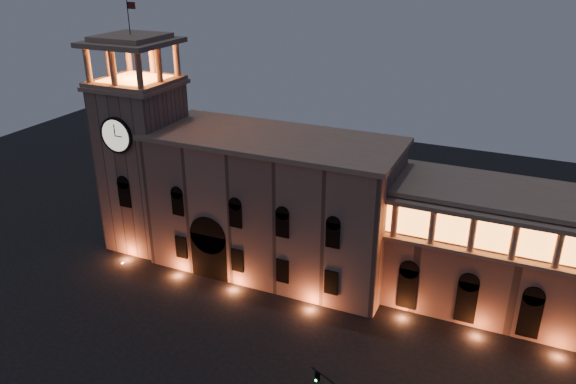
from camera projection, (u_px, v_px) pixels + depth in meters
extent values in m
plane|color=black|center=(196.00, 378.00, 54.10)|extent=(160.00, 160.00, 0.00)
cube|color=#8C6A5C|center=(273.00, 206.00, 69.88)|extent=(30.00, 12.00, 17.00)
cube|color=gray|center=(273.00, 139.00, 66.36)|extent=(30.80, 12.80, 0.60)
cube|color=black|center=(212.00, 255.00, 69.78)|extent=(5.00, 1.40, 6.00)
cylinder|color=black|center=(210.00, 233.00, 68.58)|extent=(5.00, 1.40, 5.00)
cube|color=orange|center=(211.00, 257.00, 69.69)|extent=(4.20, 0.20, 5.00)
cube|color=#8C6A5C|center=(145.00, 168.00, 74.92)|extent=(9.00, 9.00, 22.00)
cube|color=gray|center=(136.00, 85.00, 70.42)|extent=(9.80, 9.80, 0.50)
cylinder|color=black|center=(116.00, 135.00, 68.60)|extent=(4.60, 0.35, 4.60)
cylinder|color=beige|center=(115.00, 136.00, 68.48)|extent=(4.00, 0.12, 4.00)
cube|color=gray|center=(135.00, 81.00, 70.22)|extent=(9.40, 9.40, 0.50)
cube|color=orange|center=(135.00, 79.00, 70.10)|extent=(6.80, 6.80, 0.15)
cylinder|color=gray|center=(88.00, 65.00, 67.51)|extent=(0.76, 0.76, 4.20)
cylinder|color=gray|center=(113.00, 68.00, 66.09)|extent=(0.76, 0.76, 4.20)
cylinder|color=gray|center=(139.00, 70.00, 64.68)|extent=(0.76, 0.76, 4.20)
cylinder|color=gray|center=(128.00, 55.00, 73.87)|extent=(0.76, 0.76, 4.20)
cylinder|color=gray|center=(152.00, 57.00, 72.46)|extent=(0.76, 0.76, 4.20)
cylinder|color=gray|center=(177.00, 59.00, 71.05)|extent=(0.76, 0.76, 4.20)
cylinder|color=gray|center=(109.00, 60.00, 70.69)|extent=(0.76, 0.76, 4.20)
cylinder|color=gray|center=(159.00, 64.00, 67.86)|extent=(0.76, 0.76, 4.20)
cube|color=gray|center=(131.00, 42.00, 68.32)|extent=(9.80, 9.80, 0.60)
cube|color=gray|center=(131.00, 37.00, 68.08)|extent=(7.50, 7.50, 0.60)
cylinder|color=black|center=(128.00, 17.00, 67.16)|extent=(0.10, 0.10, 4.00)
plane|color=#501B16|center=(131.00, 5.00, 66.38)|extent=(1.20, 0.00, 1.20)
cube|color=#876456|center=(571.00, 267.00, 59.51)|extent=(40.00, 10.00, 14.00)
cylinder|color=gray|center=(395.00, 219.00, 59.79)|extent=(0.70, 0.70, 4.00)
cylinder|color=gray|center=(432.00, 226.00, 58.31)|extent=(0.70, 0.70, 4.00)
cylinder|color=gray|center=(472.00, 233.00, 56.82)|extent=(0.70, 0.70, 4.00)
cylinder|color=gray|center=(514.00, 241.00, 55.33)|extent=(0.70, 0.70, 4.00)
cylinder|color=gray|center=(558.00, 249.00, 53.85)|extent=(0.70, 0.70, 4.00)
cube|color=black|center=(317.00, 377.00, 45.09)|extent=(0.42, 0.41, 0.91)
cylinder|color=#0CE53F|center=(316.00, 380.00, 45.11)|extent=(0.21, 0.16, 0.19)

